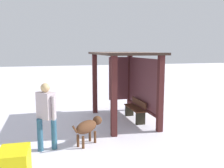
{
  "coord_description": "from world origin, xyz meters",
  "views": [
    {
      "loc": [
        7.77,
        -2.61,
        2.54
      ],
      "look_at": [
        0.19,
        -0.46,
        1.38
      ],
      "focal_mm": 37.78,
      "sensor_mm": 36.0,
      "label": 1
    }
  ],
  "objects_px": {
    "person_walking": "(46,111)",
    "dog": "(88,127)",
    "bench_left_inside": "(135,110)",
    "grit_bin": "(14,165)",
    "bus_shelter": "(129,73)"
  },
  "relations": [
    {
      "from": "bus_shelter",
      "to": "bench_left_inside",
      "type": "xyz_separation_m",
      "value": [
        0.13,
        0.22,
        -1.36
      ]
    },
    {
      "from": "person_walking",
      "to": "grit_bin",
      "type": "relative_size",
      "value": 2.46
    },
    {
      "from": "bench_left_inside",
      "to": "dog",
      "type": "bearing_deg",
      "value": -49.6
    },
    {
      "from": "bench_left_inside",
      "to": "grit_bin",
      "type": "distance_m",
      "value": 4.85
    },
    {
      "from": "bench_left_inside",
      "to": "dog",
      "type": "distance_m",
      "value": 2.67
    },
    {
      "from": "bus_shelter",
      "to": "grit_bin",
      "type": "bearing_deg",
      "value": -47.67
    },
    {
      "from": "person_walking",
      "to": "grit_bin",
      "type": "xyz_separation_m",
      "value": [
        1.25,
        -0.64,
        -0.71
      ]
    },
    {
      "from": "person_walking",
      "to": "dog",
      "type": "distance_m",
      "value": 1.2
    },
    {
      "from": "person_walking",
      "to": "grit_bin",
      "type": "bearing_deg",
      "value": -26.9
    },
    {
      "from": "person_walking",
      "to": "grit_bin",
      "type": "height_order",
      "value": "person_walking"
    },
    {
      "from": "person_walking",
      "to": "dog",
      "type": "xyz_separation_m",
      "value": [
        -0.1,
        1.07,
        -0.53
      ]
    },
    {
      "from": "bench_left_inside",
      "to": "grit_bin",
      "type": "height_order",
      "value": "bench_left_inside"
    },
    {
      "from": "person_walking",
      "to": "dog",
      "type": "height_order",
      "value": "person_walking"
    },
    {
      "from": "bench_left_inside",
      "to": "bus_shelter",
      "type": "bearing_deg",
      "value": -120.58
    },
    {
      "from": "dog",
      "to": "grit_bin",
      "type": "relative_size",
      "value": 1.29
    }
  ]
}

